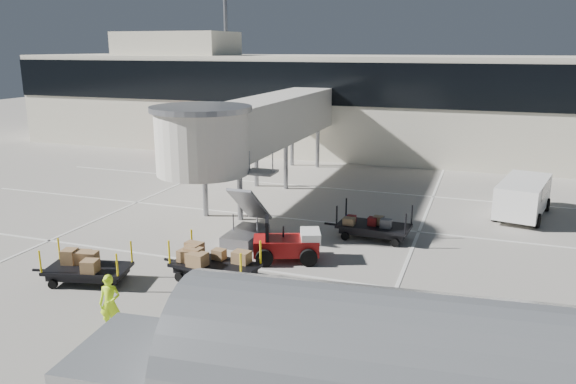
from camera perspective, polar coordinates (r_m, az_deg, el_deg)
name	(u,v)px	position (r m, az deg, el deg)	size (l,w,h in m)	color
ground	(226,288)	(21.33, -6.31, -9.63)	(140.00, 140.00, 0.00)	#BBB3A7
lane_markings	(291,217)	(29.67, 0.33, -2.51)	(40.00, 30.00, 0.02)	silver
terminal	(375,103)	(48.47, 8.82, 8.91)	(64.00, 12.11, 15.20)	beige
jet_bridge	(254,126)	(32.59, -3.48, 6.71)	(5.70, 20.40, 6.03)	beige
baggage_tug	(288,245)	(23.60, -0.01, -5.40)	(3.04, 2.54, 1.81)	maroon
suitcase_cart	(375,227)	(26.47, 8.79, -3.58)	(4.13, 1.84, 1.60)	black
box_cart_near	(216,264)	(21.85, -7.35, -7.27)	(4.12, 1.98, 1.59)	black
box_cart_far	(86,269)	(22.77, -19.83, -7.38)	(3.86, 2.19, 1.48)	black
ground_worker	(110,303)	(18.73, -17.64, -10.71)	(0.67, 0.44, 1.85)	#AFE217
minivan	(524,194)	(32.14, 22.83, -0.20)	(3.08, 5.44, 1.94)	white
belt_loader	(185,148)	(46.63, -10.40, 4.43)	(4.02, 1.78, 1.90)	maroon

